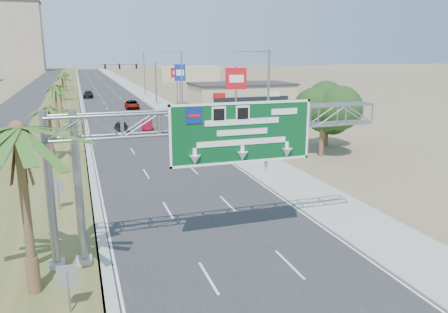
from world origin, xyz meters
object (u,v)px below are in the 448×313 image
car_left_lane (122,127)px  pole_sign_red_far (177,75)px  palm_near (17,130)px  car_far (88,95)px  pole_sign_red_near (236,82)px  store_building (242,95)px  signal_mast (145,80)px  car_right_lane (132,105)px  pole_sign_blue (180,74)px  car_mid_lane (147,126)px  sign_gantry (209,132)px

car_left_lane → pole_sign_red_far: size_ratio=0.59×
palm_near → car_far: 83.09m
pole_sign_red_near → pole_sign_red_far: pole_sign_red_near is taller
store_building → car_left_lane: bearing=-138.3°
signal_mast → pole_sign_red_near: (5.00, -35.19, 1.61)m
car_right_lane → car_far: 23.08m
signal_mast → pole_sign_blue: bearing=-24.0°
car_mid_lane → pole_sign_red_far: pole_sign_red_far is taller
car_right_lane → pole_sign_blue: size_ratio=0.65×
car_far → car_mid_lane: bearing=-77.7°
pole_sign_red_near → palm_near: bearing=-123.9°
car_mid_lane → pole_sign_red_near: (8.91, -8.54, 5.82)m
car_right_lane → signal_mast: bearing=50.9°
pole_sign_blue → signal_mast: bearing=156.0°
palm_near → signal_mast: (14.37, 63.97, -2.08)m
store_building → pole_sign_blue: pole_sign_blue is taller
car_left_lane → pole_sign_blue: 28.46m
car_right_lane → car_far: (-6.78, 22.07, 0.00)m
car_mid_lane → car_right_lane: car_right_lane is taller
car_far → pole_sign_blue: pole_sign_blue is taller
car_left_lane → sign_gantry: bearing=-86.1°
car_mid_lane → palm_near: bearing=-98.4°
car_mid_lane → car_right_lane: size_ratio=0.76×
store_building → car_far: size_ratio=3.65×
car_far → pole_sign_blue: (15.77, -21.44, 5.11)m
sign_gantry → store_building: (23.06, 56.07, -4.06)m
store_building → pole_sign_red_far: pole_sign_red_far is taller
car_mid_lane → pole_sign_red_far: bearing=76.9°
sign_gantry → pole_sign_red_far: bearing=78.8°
palm_near → pole_sign_red_near: (19.37, 28.78, -0.47)m
palm_near → pole_sign_red_far: bearing=72.3°
car_mid_lane → pole_sign_red_far: (9.99, 26.95, 4.91)m
pole_sign_red_near → pole_sign_red_far: size_ratio=1.17×
store_building → car_far: (-26.58, 24.73, -1.28)m
car_mid_lane → car_right_lane: bearing=94.9°
car_left_lane → car_far: car_left_lane is taller
car_left_lane → car_mid_lane: car_left_lane is taller
sign_gantry → signal_mast: (6.23, 62.05, -1.21)m
store_building → pole_sign_red_far: (-10.75, 6.27, 3.55)m
signal_mast → pole_sign_red_far: signal_mast is taller
sign_gantry → car_right_lane: bearing=86.8°
sign_gantry → car_left_lane: sign_gantry is taller
sign_gantry → store_building: size_ratio=0.93×
pole_sign_red_near → car_mid_lane: bearing=136.2°
car_left_lane → car_mid_lane: size_ratio=1.09×
store_building → pole_sign_blue: (-10.81, 3.29, 3.83)m
palm_near → store_building: 66.04m
signal_mast → car_mid_lane: (-3.91, -26.66, -4.21)m
car_left_lane → pole_sign_blue: pole_sign_blue is taller
palm_near → pole_sign_red_near: size_ratio=1.01×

